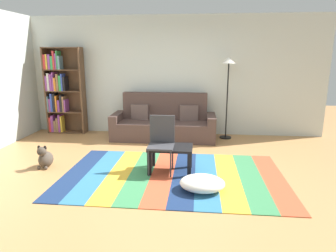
% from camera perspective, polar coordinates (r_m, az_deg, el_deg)
% --- Properties ---
extents(ground_plane, '(14.00, 14.00, 0.00)m').
position_cam_1_polar(ground_plane, '(4.82, -1.34, -8.91)').
color(ground_plane, '#B27F4C').
extents(back_wall, '(6.80, 0.10, 2.70)m').
position_cam_1_polar(back_wall, '(7.01, 1.25, 9.51)').
color(back_wall, silver).
rests_on(back_wall, ground_plane).
extents(rug, '(3.39, 2.14, 0.01)m').
position_cam_1_polar(rug, '(4.70, 0.97, -9.42)').
color(rug, navy).
rests_on(rug, ground_plane).
extents(couch, '(2.26, 0.80, 1.00)m').
position_cam_1_polar(couch, '(6.66, -0.80, 0.47)').
color(couch, '#4C3833').
rests_on(couch, ground_plane).
extents(bookshelf, '(0.90, 0.28, 2.00)m').
position_cam_1_polar(bookshelf, '(7.51, -19.80, 6.22)').
color(bookshelf, brown).
rests_on(bookshelf, ground_plane).
extents(coffee_table, '(0.70, 0.47, 0.41)m').
position_cam_1_polar(coffee_table, '(4.76, 0.47, -4.86)').
color(coffee_table, black).
rests_on(coffee_table, rug).
extents(pouf, '(0.62, 0.51, 0.20)m').
position_cam_1_polar(pouf, '(4.21, 6.55, -10.79)').
color(pouf, white).
rests_on(pouf, rug).
extents(dog, '(0.22, 0.35, 0.40)m').
position_cam_1_polar(dog, '(5.39, -22.39, -5.67)').
color(dog, '#473D33').
rests_on(dog, ground_plane).
extents(standing_lamp, '(0.32, 0.32, 1.79)m').
position_cam_1_polar(standing_lamp, '(6.64, 11.45, 10.30)').
color(standing_lamp, black).
rests_on(standing_lamp, ground_plane).
extents(tv_remote, '(0.06, 0.15, 0.02)m').
position_cam_1_polar(tv_remote, '(4.73, 0.14, -3.81)').
color(tv_remote, black).
rests_on(tv_remote, coffee_table).
extents(folding_chair, '(0.40, 0.40, 0.90)m').
position_cam_1_polar(folding_chair, '(4.72, -1.25, -2.51)').
color(folding_chair, '#38383D').
rests_on(folding_chair, ground_plane).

